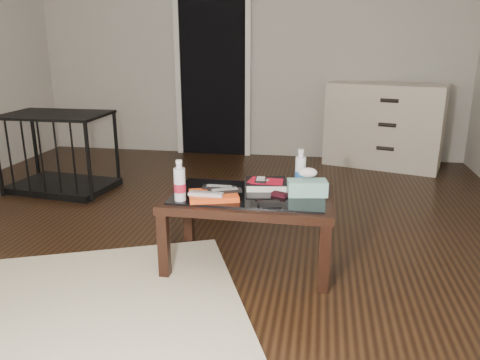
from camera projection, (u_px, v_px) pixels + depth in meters
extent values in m
plane|color=black|center=(192.00, 234.00, 3.37)|extent=(5.00, 5.00, 0.00)
plane|color=#B8B3AA|center=(247.00, 39.00, 5.34)|extent=(5.00, 0.00, 5.00)
cube|color=black|center=(213.00, 70.00, 5.48)|extent=(0.80, 0.05, 2.00)
cube|color=silver|center=(178.00, 70.00, 5.52)|extent=(0.06, 0.04, 2.04)
cube|color=silver|center=(248.00, 71.00, 5.38)|extent=(0.06, 0.04, 2.04)
cube|color=black|center=(164.00, 246.00, 2.71)|extent=(0.06, 0.06, 0.40)
cube|color=black|center=(324.00, 258.00, 2.56)|extent=(0.06, 0.06, 0.40)
cube|color=black|center=(189.00, 214.00, 3.20)|extent=(0.06, 0.06, 0.40)
cube|color=black|center=(325.00, 223.00, 3.05)|extent=(0.06, 0.06, 0.40)
cube|color=black|center=(249.00, 199.00, 2.82)|extent=(1.00, 0.60, 0.05)
cube|color=black|center=(249.00, 194.00, 2.81)|extent=(0.90, 0.50, 0.01)
cube|color=beige|center=(44.00, 319.00, 2.34)|extent=(2.43, 2.16, 0.01)
cube|color=beige|center=(384.00, 125.00, 5.09)|extent=(1.29, 0.83, 0.90)
cylinder|color=black|center=(385.00, 149.00, 4.90)|extent=(0.18, 0.09, 0.04)
cylinder|color=black|center=(387.00, 125.00, 4.83)|extent=(0.18, 0.09, 0.04)
cylinder|color=black|center=(390.00, 101.00, 4.76)|extent=(0.18, 0.09, 0.04)
cube|color=black|center=(63.00, 186.00, 4.39)|extent=(0.97, 0.70, 0.06)
cube|color=black|center=(55.00, 115.00, 4.19)|extent=(0.97, 0.70, 0.02)
cube|color=black|center=(89.00, 162.00, 3.96)|extent=(0.03, 0.03, 0.70)
cube|color=black|center=(35.00, 144.00, 4.63)|extent=(0.03, 0.03, 0.70)
cube|color=black|center=(117.00, 148.00, 4.49)|extent=(0.03, 0.03, 0.70)
cube|color=#EB4A16|center=(213.00, 196.00, 2.72)|extent=(0.33, 0.29, 0.03)
cube|color=#B5B5BA|center=(206.00, 194.00, 2.67)|extent=(0.20, 0.05, 0.02)
cube|color=black|center=(225.00, 191.00, 2.73)|extent=(0.20, 0.12, 0.02)
cube|color=black|center=(219.00, 187.00, 2.79)|extent=(0.20, 0.05, 0.02)
cube|color=black|center=(266.00, 184.00, 2.91)|extent=(0.28, 0.23, 0.05)
cube|color=#B50C22|center=(265.00, 180.00, 2.89)|extent=(0.21, 0.16, 0.01)
cube|color=black|center=(261.00, 180.00, 2.87)|extent=(0.07, 0.11, 0.02)
cube|color=black|center=(279.00, 194.00, 2.76)|extent=(0.10, 0.08, 0.02)
cube|color=black|center=(269.00, 204.00, 2.60)|extent=(0.14, 0.10, 0.02)
cylinder|color=silver|center=(180.00, 180.00, 2.66)|extent=(0.08, 0.08, 0.24)
cylinder|color=white|center=(300.00, 168.00, 2.91)|extent=(0.07, 0.07, 0.24)
cube|color=teal|center=(307.00, 188.00, 2.77)|extent=(0.25, 0.16, 0.09)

